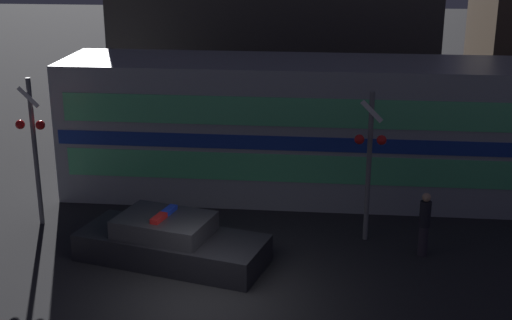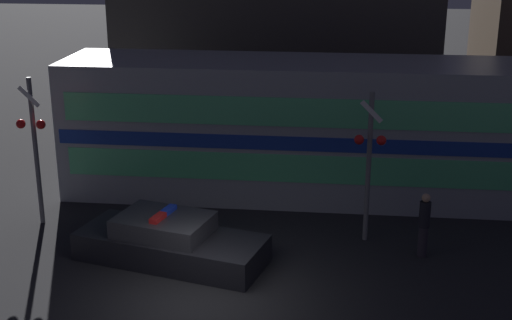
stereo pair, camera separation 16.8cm
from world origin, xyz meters
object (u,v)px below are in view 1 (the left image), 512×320
at_px(train, 325,129).
at_px(police_car, 170,243).
at_px(pedestrian, 424,224).
at_px(crossing_signal_near, 369,158).

distance_m(train, police_car, 6.39).
relative_size(train, police_car, 3.18).
xyz_separation_m(train, police_car, (-3.64, -5.01, -1.57)).
relative_size(pedestrian, crossing_signal_near, 0.42).
xyz_separation_m(train, pedestrian, (2.53, -4.08, -1.19)).
bearing_deg(train, police_car, -126.04).
relative_size(train, pedestrian, 9.42).
bearing_deg(crossing_signal_near, train, 109.37).
relative_size(police_car, crossing_signal_near, 1.24).
bearing_deg(crossing_signal_near, police_car, -160.30).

